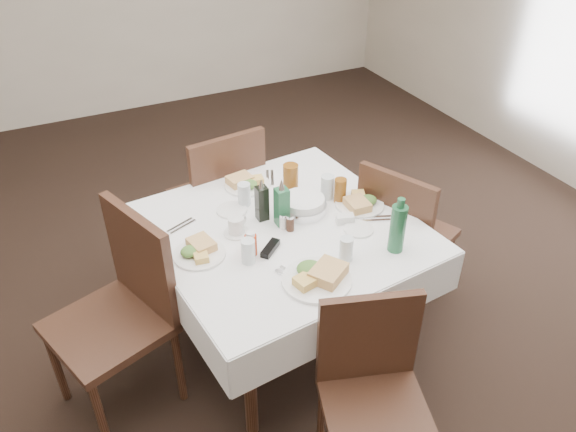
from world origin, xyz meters
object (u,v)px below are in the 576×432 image
(chair_south, at_px, (372,383))
(water_n, at_px, (244,194))
(water_s, at_px, (346,249))
(chair_north, at_px, (222,193))
(water_w, at_px, (248,251))
(coffee_mug, at_px, (236,226))
(water_e, at_px, (327,187))
(chair_east, at_px, (401,231))
(ketchup_bottle, at_px, (251,244))
(chair_west, at_px, (124,303))
(oil_cruet_dark, at_px, (262,202))
(oil_cruet_green, at_px, (282,205))
(bread_basket, at_px, (303,205))
(green_bottle, at_px, (398,228))
(dining_table, at_px, (283,240))

(chair_south, bearing_deg, water_n, 94.72)
(water_s, bearing_deg, chair_north, 101.41)
(water_w, bearing_deg, coffee_mug, 81.85)
(chair_south, xyz_separation_m, water_e, (0.33, 0.99, 0.32))
(water_n, xyz_separation_m, coffee_mug, (-0.13, -0.22, -0.02))
(chair_east, bearing_deg, chair_south, -131.65)
(chair_east, height_order, ketchup_bottle, chair_east)
(chair_west, height_order, water_w, chair_west)
(chair_south, height_order, water_n, chair_south)
(water_e, height_order, water_w, water_e)
(coffee_mug, bearing_deg, oil_cruet_dark, 20.76)
(water_e, relative_size, oil_cruet_green, 0.51)
(chair_south, bearing_deg, water_w, 111.13)
(ketchup_bottle, bearing_deg, water_s, -30.91)
(chair_east, relative_size, water_e, 7.21)
(chair_west, xyz_separation_m, bread_basket, (0.97, 0.08, 0.21))
(chair_east, bearing_deg, chair_north, 135.18)
(chair_west, bearing_deg, bread_basket, 4.91)
(chair_south, height_order, oil_cruet_dark, oil_cruet_dark)
(water_s, bearing_deg, oil_cruet_green, 110.39)
(chair_south, bearing_deg, chair_west, 134.09)
(oil_cruet_dark, xyz_separation_m, coffee_mug, (-0.16, -0.06, -0.06))
(oil_cruet_dark, bearing_deg, chair_east, -11.77)
(water_e, relative_size, water_w, 1.11)
(chair_south, height_order, chair_east, chair_east)
(chair_north, xyz_separation_m, ketchup_bottle, (-0.16, -0.86, 0.25))
(water_e, height_order, green_bottle, green_bottle)
(chair_west, xyz_separation_m, green_bottle, (1.21, -0.39, 0.30))
(bread_basket, bearing_deg, chair_north, 109.17)
(water_s, xyz_separation_m, bread_basket, (0.01, 0.44, -0.02))
(dining_table, distance_m, chair_north, 0.73)
(water_w, height_order, bread_basket, water_w)
(ketchup_bottle, bearing_deg, chair_south, -72.50)
(water_w, bearing_deg, dining_table, 34.87)
(dining_table, relative_size, water_e, 10.43)
(water_e, bearing_deg, chair_east, -26.61)
(green_bottle, bearing_deg, coffee_mug, 144.35)
(chair_west, bearing_deg, chair_east, -1.72)
(coffee_mug, bearing_deg, water_w, -98.15)
(oil_cruet_dark, distance_m, coffee_mug, 0.19)
(chair_south, distance_m, oil_cruet_dark, 1.02)
(dining_table, distance_m, water_e, 0.39)
(oil_cruet_dark, relative_size, oil_cruet_green, 0.91)
(chair_north, height_order, oil_cruet_green, oil_cruet_green)
(oil_cruet_green, height_order, coffee_mug, oil_cruet_green)
(dining_table, relative_size, oil_cruet_dark, 5.84)
(dining_table, relative_size, water_w, 11.55)
(dining_table, distance_m, water_n, 0.32)
(dining_table, bearing_deg, water_n, 108.70)
(chair_east, xyz_separation_m, ketchup_bottle, (-0.94, -0.08, 0.28))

